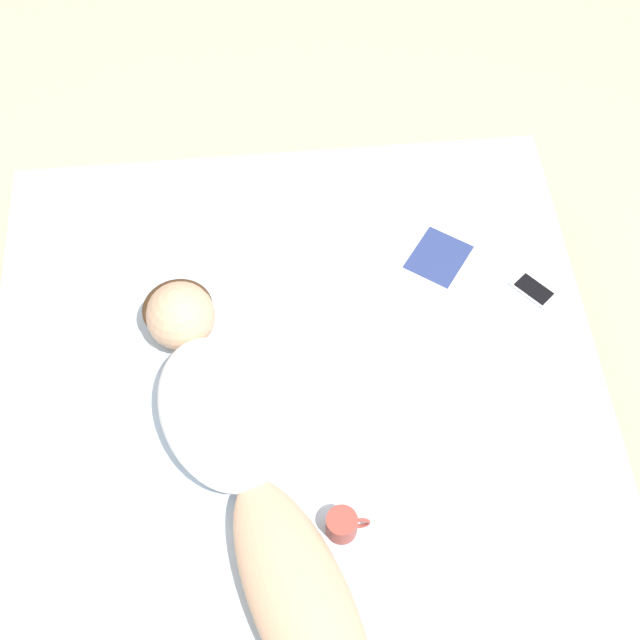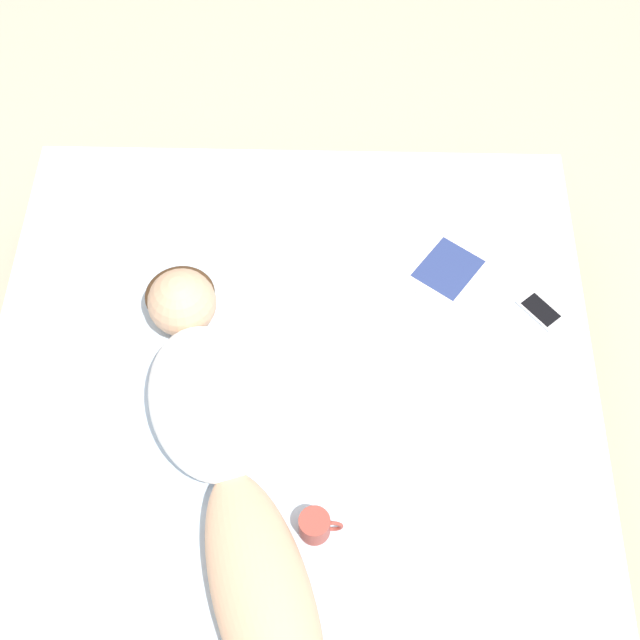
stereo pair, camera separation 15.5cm
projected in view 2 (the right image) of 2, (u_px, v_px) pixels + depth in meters
ground_plane at (293, 476)px, 2.88m from camera, size 12.00×12.00×0.00m
bed at (292, 446)px, 2.68m from camera, size 1.81×2.01×0.47m
person at (222, 447)px, 2.33m from camera, size 0.63×1.33×0.20m
open_magazine at (417, 251)px, 2.77m from camera, size 0.54×0.49×0.01m
coffee_mug at (315, 526)px, 2.27m from camera, size 0.11×0.08×0.08m
cell_phone at (541, 311)px, 2.65m from camera, size 0.14×0.15×0.01m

